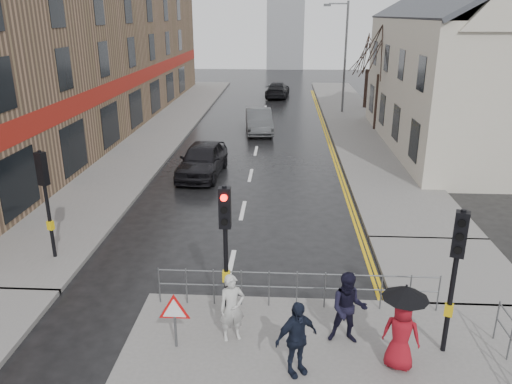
# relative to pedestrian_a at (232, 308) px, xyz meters

# --- Properties ---
(ground) EXTENTS (120.00, 120.00, 0.00)m
(ground) POSITION_rel_pedestrian_a_xyz_m (-0.44, 0.83, -0.96)
(ground) COLOR black
(ground) RESTS_ON ground
(left_pavement) EXTENTS (4.00, 44.00, 0.14)m
(left_pavement) POSITION_rel_pedestrian_a_xyz_m (-6.94, 23.83, -0.89)
(left_pavement) COLOR #605E5B
(left_pavement) RESTS_ON ground
(right_pavement) EXTENTS (4.00, 40.00, 0.14)m
(right_pavement) POSITION_rel_pedestrian_a_xyz_m (6.06, 25.83, -0.89)
(right_pavement) COLOR #605E5B
(right_pavement) RESTS_ON ground
(pavement_bridge_right) EXTENTS (4.00, 4.20, 0.14)m
(pavement_bridge_right) POSITION_rel_pedestrian_a_xyz_m (6.06, 3.83, -0.89)
(pavement_bridge_right) COLOR #605E5B
(pavement_bridge_right) RESTS_ON ground
(building_left_terrace) EXTENTS (8.00, 42.00, 10.00)m
(building_left_terrace) POSITION_rel_pedestrian_a_xyz_m (-12.44, 22.83, 4.04)
(building_left_terrace) COLOR #8C6A51
(building_left_terrace) RESTS_ON ground
(building_right_cream) EXTENTS (9.00, 16.40, 10.10)m
(building_right_cream) POSITION_rel_pedestrian_a_xyz_m (11.56, 18.83, 3.82)
(building_right_cream) COLOR beige
(building_right_cream) RESTS_ON ground
(church_tower) EXTENTS (5.00, 5.00, 18.00)m
(church_tower) POSITION_rel_pedestrian_a_xyz_m (1.06, 62.83, 8.04)
(church_tower) COLOR gray
(church_tower) RESTS_ON ground
(traffic_signal_near_left) EXTENTS (0.28, 0.27, 3.40)m
(traffic_signal_near_left) POSITION_rel_pedestrian_a_xyz_m (-0.24, 1.02, 1.50)
(traffic_signal_near_left) COLOR black
(traffic_signal_near_left) RESTS_ON near_pavement
(traffic_signal_near_right) EXTENTS (0.34, 0.33, 3.40)m
(traffic_signal_near_right) POSITION_rel_pedestrian_a_xyz_m (4.76, -0.18, 1.50)
(traffic_signal_near_right) COLOR black
(traffic_signal_near_right) RESTS_ON near_pavement
(traffic_signal_far_left) EXTENTS (0.34, 0.33, 3.40)m
(traffic_signal_far_left) POSITION_rel_pedestrian_a_xyz_m (-5.94, 3.83, 1.50)
(traffic_signal_far_left) COLOR black
(traffic_signal_far_left) RESTS_ON left_pavement
(guard_railing_front) EXTENTS (7.14, 0.04, 1.00)m
(guard_railing_front) POSITION_rel_pedestrian_a_xyz_m (1.51, 1.43, -0.10)
(guard_railing_front) COLOR #595B5E
(guard_railing_front) RESTS_ON near_pavement
(warning_sign) EXTENTS (0.80, 0.07, 1.35)m
(warning_sign) POSITION_rel_pedestrian_a_xyz_m (-1.24, -0.38, 0.09)
(warning_sign) COLOR #595B5E
(warning_sign) RESTS_ON near_pavement
(street_lamp) EXTENTS (1.83, 0.25, 8.00)m
(street_lamp) POSITION_rel_pedestrian_a_xyz_m (5.38, 28.83, 3.75)
(street_lamp) COLOR #595B5E
(street_lamp) RESTS_ON right_pavement
(tree_near) EXTENTS (2.40, 2.40, 6.58)m
(tree_near) POSITION_rel_pedestrian_a_xyz_m (7.06, 22.83, 4.18)
(tree_near) COLOR #31211B
(tree_near) RESTS_ON right_pavement
(tree_far) EXTENTS (2.40, 2.40, 5.64)m
(tree_far) POSITION_rel_pedestrian_a_xyz_m (7.56, 30.83, 3.47)
(tree_far) COLOR #31211B
(tree_far) RESTS_ON right_pavement
(pedestrian_a) EXTENTS (0.70, 0.58, 1.63)m
(pedestrian_a) POSITION_rel_pedestrian_a_xyz_m (0.00, 0.00, 0.00)
(pedestrian_a) COLOR #B1B2AD
(pedestrian_a) RESTS_ON near_pavement
(pedestrian_b) EXTENTS (0.88, 0.71, 1.74)m
(pedestrian_b) POSITION_rel_pedestrian_a_xyz_m (2.63, 0.04, 0.05)
(pedestrian_b) COLOR black
(pedestrian_b) RESTS_ON near_pavement
(pedestrian_with_umbrella) EXTENTS (0.96, 0.96, 1.96)m
(pedestrian_with_umbrella) POSITION_rel_pedestrian_a_xyz_m (3.63, -0.78, 0.28)
(pedestrian_with_umbrella) COLOR maroon
(pedestrian_with_umbrella) RESTS_ON near_pavement
(pedestrian_d) EXTENTS (1.06, 0.87, 1.69)m
(pedestrian_d) POSITION_rel_pedestrian_a_xyz_m (1.44, -1.09, 0.03)
(pedestrian_d) COLOR black
(pedestrian_d) RESTS_ON near_pavement
(car_parked) EXTENTS (2.17, 4.73, 1.57)m
(car_parked) POSITION_rel_pedestrian_a_xyz_m (-2.70, 12.71, -0.17)
(car_parked) COLOR black
(car_parked) RESTS_ON ground
(car_mid) EXTENTS (2.08, 4.71, 1.51)m
(car_mid) POSITION_rel_pedestrian_a_xyz_m (-0.51, 21.89, -0.20)
(car_mid) COLOR #3C3E41
(car_mid) RESTS_ON ground
(car_far) EXTENTS (2.33, 4.90, 1.38)m
(car_far) POSITION_rel_pedestrian_a_xyz_m (0.46, 36.33, -0.26)
(car_far) COLOR black
(car_far) RESTS_ON ground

